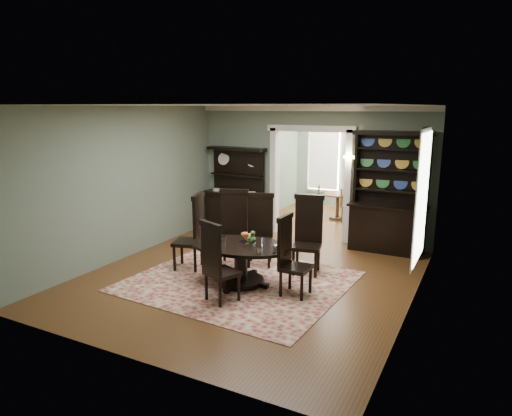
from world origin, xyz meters
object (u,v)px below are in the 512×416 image
at_px(dining_table, 241,257).
at_px(sideboard, 236,201).
at_px(welsh_dresser, 389,209).
at_px(parlor_table, 338,202).

relative_size(dining_table, sideboard, 0.93).
bearing_deg(welsh_dresser, dining_table, -121.30).
height_order(dining_table, welsh_dresser, welsh_dresser).
bearing_deg(parlor_table, welsh_dresser, -51.51).
xyz_separation_m(dining_table, parlor_table, (0.06, 5.25, -0.04)).
bearing_deg(sideboard, parlor_table, 53.11).
bearing_deg(sideboard, welsh_dresser, 3.76).
height_order(sideboard, welsh_dresser, welsh_dresser).
bearing_deg(welsh_dresser, parlor_table, 128.32).
distance_m(dining_table, parlor_table, 5.26).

